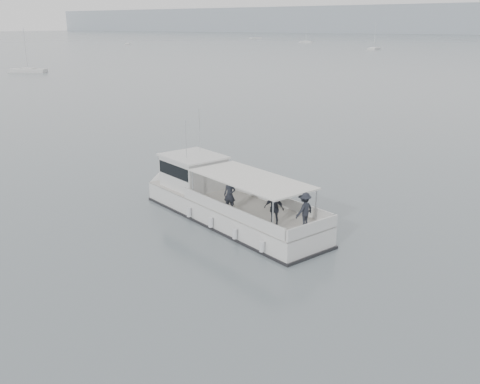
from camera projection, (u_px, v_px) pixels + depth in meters
The scene contains 2 objects.
ground at pixel (235, 228), 25.45m from camera, with size 1400.00×1400.00×0.00m, color slate.
tour_boat at pixel (218, 199), 26.83m from camera, with size 12.43×5.82×5.22m.
Camera 1 is at (14.17, -19.09, 9.26)m, focal length 40.00 mm.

